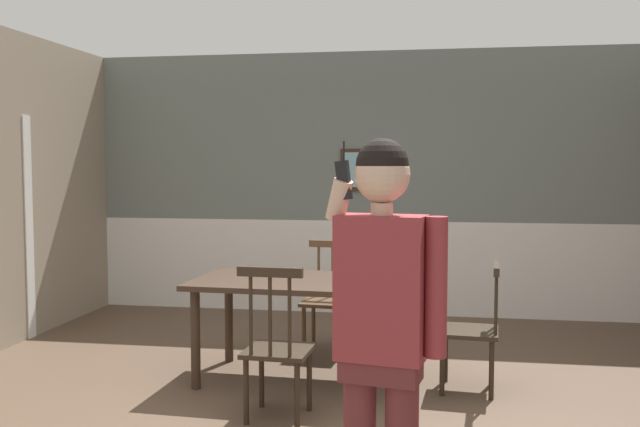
# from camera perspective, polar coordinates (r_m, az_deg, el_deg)

# --- Properties ---
(ground_plane) EXTENTS (7.43, 7.43, 0.00)m
(ground_plane) POSITION_cam_1_polar(r_m,az_deg,el_deg) (4.70, 0.23, -16.53)
(ground_plane) COLOR brown
(room_back_partition) EXTENTS (6.29, 0.17, 2.86)m
(room_back_partition) POSITION_cam_1_polar(r_m,az_deg,el_deg) (7.76, 4.20, 2.01)
(room_back_partition) COLOR slate
(room_back_partition) RESTS_ON ground_plane
(dining_table) EXTENTS (1.75, 1.01, 0.78)m
(dining_table) POSITION_cam_1_polar(r_m,az_deg,el_deg) (5.38, -1.08, -6.32)
(dining_table) COLOR #38281E
(dining_table) RESTS_ON ground_plane
(chair_near_window) EXTENTS (0.44, 0.44, 1.02)m
(chair_near_window) POSITION_cam_1_polar(r_m,az_deg,el_deg) (4.61, -3.52, -10.72)
(chair_near_window) COLOR #2D2319
(chair_near_window) RESTS_ON ground_plane
(chair_by_doorway) EXTENTS (0.46, 0.46, 0.93)m
(chair_by_doorway) POSITION_cam_1_polar(r_m,az_deg,el_deg) (5.29, 12.30, -9.08)
(chair_by_doorway) COLOR #2D2319
(chair_by_doorway) RESTS_ON ground_plane
(chair_at_table_head) EXTENTS (0.46, 0.46, 0.96)m
(chair_at_table_head) POSITION_cam_1_polar(r_m,az_deg,el_deg) (6.25, 0.71, -6.89)
(chair_at_table_head) COLOR #513823
(chair_at_table_head) RESTS_ON ground_plane
(person_figure) EXTENTS (0.52, 0.26, 1.76)m
(person_figure) POSITION_cam_1_polar(r_m,az_deg,el_deg) (2.95, 5.11, -8.52)
(person_figure) COLOR brown
(person_figure) RESTS_ON ground_plane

